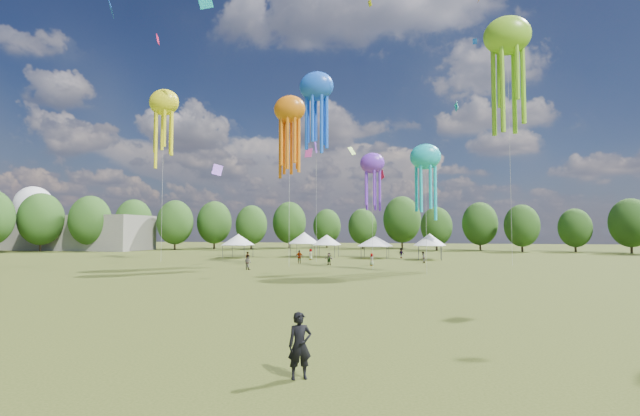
# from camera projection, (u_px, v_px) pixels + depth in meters

# --- Properties ---
(ground) EXTENTS (300.00, 300.00, 0.00)m
(ground) POSITION_uv_depth(u_px,v_px,m) (159.00, 339.00, 17.63)
(ground) COLOR #384416
(ground) RESTS_ON ground
(observer_main) EXTENTS (0.84, 0.73, 1.93)m
(observer_main) POSITION_uv_depth(u_px,v_px,m) (300.00, 345.00, 12.93)
(observer_main) COLOR black
(observer_main) RESTS_ON ground
(spectator_near) EXTENTS (1.01, 0.92, 1.70)m
(spectator_near) POSITION_uv_depth(u_px,v_px,m) (248.00, 262.00, 49.65)
(spectator_near) COLOR gray
(spectator_near) RESTS_ON ground
(spectators_far) EXTENTS (23.31, 18.97, 1.76)m
(spectators_far) POSITION_uv_depth(u_px,v_px,m) (348.00, 256.00, 61.99)
(spectators_far) COLOR gray
(spectators_far) RESTS_ON ground
(festival_tents) EXTENTS (35.65, 10.98, 4.20)m
(festival_tents) POSITION_uv_depth(u_px,v_px,m) (331.00, 240.00, 72.48)
(festival_tents) COLOR #47474C
(festival_tents) RESTS_ON ground
(show_kites) EXTENTS (52.41, 17.67, 32.55)m
(show_kites) POSITION_uv_depth(u_px,v_px,m) (368.00, 96.00, 58.64)
(show_kites) COLOR orange
(show_kites) RESTS_ON ground
(small_kites) EXTENTS (80.91, 57.57, 46.24)m
(small_kites) POSITION_uv_depth(u_px,v_px,m) (342.00, 42.00, 61.53)
(small_kites) COLOR orange
(small_kites) RESTS_ON ground
(treeline) EXTENTS (201.57, 95.24, 13.43)m
(treeline) POSITION_uv_depth(u_px,v_px,m) (343.00, 219.00, 79.64)
(treeline) COLOR #38281C
(treeline) RESTS_ON ground
(hangar) EXTENTS (40.00, 12.00, 8.00)m
(hangar) POSITION_uv_depth(u_px,v_px,m) (66.00, 233.00, 104.29)
(hangar) COLOR gray
(hangar) RESTS_ON ground
(radome) EXTENTS (9.00, 9.00, 16.00)m
(radome) POSITION_uv_depth(u_px,v_px,m) (33.00, 210.00, 114.10)
(radome) COLOR white
(radome) RESTS_ON ground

